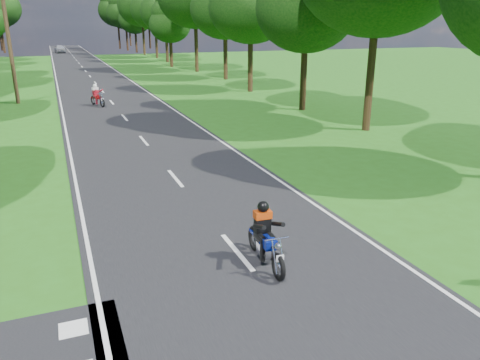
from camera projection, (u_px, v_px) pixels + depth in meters
name	position (u px, v px, depth m)	size (l,w,h in m)	color
ground	(273.00, 295.00, 9.43)	(160.00, 160.00, 0.00)	#255C15
main_road	(86.00, 71.00, 53.51)	(7.00, 140.00, 0.02)	black
road_markings	(86.00, 73.00, 51.80)	(7.40, 140.00, 0.01)	silver
telegraph_pole	(9.00, 41.00, 30.73)	(1.20, 0.26, 8.00)	#382616
rider_near_blue	(266.00, 234.00, 10.40)	(0.58, 1.75, 1.45)	navy
rider_far_red	(97.00, 95.00, 30.67)	(0.57, 1.72, 1.43)	#970B0D
distant_car	(60.00, 49.00, 86.19)	(1.75, 4.36, 1.49)	silver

